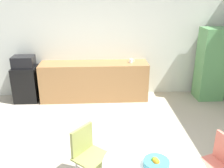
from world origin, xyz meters
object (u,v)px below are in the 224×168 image
chair_olive (87,150)px  mug_white (131,61)px  fruit_bowl (156,163)px  mini_fridge (26,84)px  locker_cabinet (211,64)px  microwave (23,62)px  chair_coral (220,160)px

chair_olive → mug_white: 2.96m
fruit_bowl → mug_white: (0.16, 3.42, 0.16)m
mini_fridge → mug_white: (2.48, -0.02, 0.53)m
locker_cabinet → mug_white: (-1.90, 0.08, 0.10)m
mini_fridge → mug_white: mug_white is taller
microwave → locker_cabinet: 4.38m
chair_coral → mug_white: 3.20m
chair_coral → fruit_bowl: size_ratio=3.00×
microwave → chair_olive: bearing=-61.0°
microwave → chair_coral: bearing=-44.1°
locker_cabinet → chair_olive: bearing=-136.2°
fruit_bowl → mug_white: bearing=87.3°
chair_coral → fruit_bowl: fruit_bowl is taller
mini_fridge → chair_coral: bearing=-44.1°
chair_olive → fruit_bowl: size_ratio=3.00×
mini_fridge → chair_olive: 3.21m
mini_fridge → chair_coral: (3.21, -3.11, 0.11)m
mini_fridge → chair_coral: size_ratio=1.00×
mug_white → chair_coral: bearing=-76.7°
microwave → mug_white: 2.48m
fruit_bowl → chair_olive: bearing=140.0°
mini_fridge → chair_coral: chair_coral is taller
mini_fridge → chair_coral: 4.47m
locker_cabinet → mug_white: 1.90m
locker_cabinet → chair_coral: bearing=-111.2°
microwave → chair_coral: size_ratio=0.58×
mini_fridge → fruit_bowl: fruit_bowl is taller
microwave → locker_cabinet: bearing=-1.3°
microwave → locker_cabinet: size_ratio=0.28×
chair_olive → chair_coral: size_ratio=1.00×
locker_cabinet → chair_coral: (-1.17, -3.01, -0.33)m
microwave → locker_cabinet: locker_cabinet is taller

